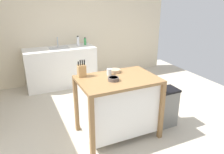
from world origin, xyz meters
The scene contains 12 objects.
ground_plane centered at (0.00, 0.00, 0.00)m, with size 6.20×6.20×0.00m, color #BCB29E.
wall_back centered at (0.00, 2.60, 1.30)m, with size 5.15×0.10×2.60m, color beige.
kitchen_island centered at (0.02, -0.02, 0.51)m, with size 1.11×0.75×0.90m.
knife_block centered at (-0.42, 0.26, 1.00)m, with size 0.11×0.09×0.25m.
bowl_ceramic_small centered at (-0.08, -0.08, 0.93)m, with size 0.15×0.15×0.05m.
bowl_ceramic_wide centered at (0.09, 0.22, 0.93)m, with size 0.16×0.16×0.05m.
drinking_cup centered at (-0.04, 0.16, 0.95)m, with size 0.07×0.07×0.09m.
trash_bin centered at (0.81, -0.11, 0.32)m, with size 0.36×0.28×0.63m.
sink_counter centered at (-0.32, 2.25, 0.45)m, with size 1.55×0.60×0.89m.
sink_faucet centered at (-0.32, 2.39, 1.00)m, with size 0.02×0.02×0.22m.
bottle_hand_soap centered at (0.30, 2.32, 0.97)m, with size 0.05×0.05×0.18m.
bottle_spray_cleaner centered at (0.13, 2.31, 1.00)m, with size 0.06×0.06×0.23m.
Camera 1 is at (-1.25, -2.59, 1.99)m, focal length 35.26 mm.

